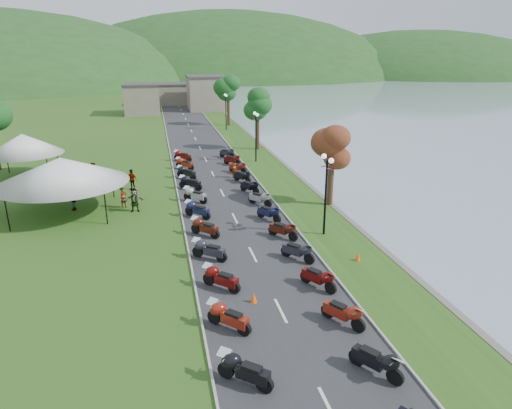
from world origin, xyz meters
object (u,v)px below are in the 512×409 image
pedestrian_a (124,208)px  pedestrian_c (74,210)px  vendor_tent_main (64,186)px  pedestrian_b (95,184)px

pedestrian_a → pedestrian_c: pedestrian_c is taller
vendor_tent_main → pedestrian_b: vendor_tent_main is taller
vendor_tent_main → pedestrian_c: bearing=49.9°
vendor_tent_main → pedestrian_c: 2.07m
vendor_tent_main → pedestrian_a: size_ratio=3.92×
pedestrian_a → pedestrian_c: (-3.58, 0.21, 0.00)m
pedestrian_a → pedestrian_b: bearing=70.0°
vendor_tent_main → pedestrian_b: size_ratio=3.20×
vendor_tent_main → pedestrian_a: (3.92, 0.20, -2.00)m
vendor_tent_main → pedestrian_c: vendor_tent_main is taller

